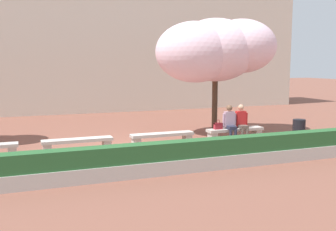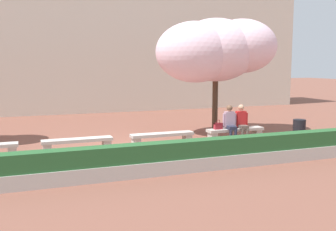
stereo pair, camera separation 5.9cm
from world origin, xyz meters
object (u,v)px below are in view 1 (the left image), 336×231
object	(u,v)px
person_seated_right	(242,121)
handbag	(218,126)
stone_bench_near_west	(78,143)
cherry_tree_main	(216,50)
stone_bench_center	(162,137)
stone_bench_near_east	(235,132)
trash_bin	(299,130)
person_seated_left	(230,122)

from	to	relation	value
person_seated_right	handbag	xyz separation A→B (m)	(-0.91, 0.07, -0.12)
stone_bench_near_west	handbag	distance (m)	4.89
cherry_tree_main	stone_bench_near_west	bearing A→B (deg)	-163.92
handbag	stone_bench_center	bearing A→B (deg)	-179.48
person_seated_right	handbag	size ratio (longest dim) A/B	3.81
handbag	cherry_tree_main	bearing A→B (deg)	65.78
stone_bench_center	stone_bench_near_west	bearing A→B (deg)	180.00
stone_bench_near_west	stone_bench_near_east	distance (m)	5.57
stone_bench_near_west	trash_bin	distance (m)	7.68
person_seated_left	handbag	bearing A→B (deg)	170.70
stone_bench_center	person_seated_left	world-z (taller)	person_seated_left
person_seated_left	stone_bench_near_east	bearing A→B (deg)	12.10
stone_bench_center	person_seated_right	bearing A→B (deg)	-1.01
stone_bench_near_east	handbag	size ratio (longest dim) A/B	6.35
person_seated_right	stone_bench_near_east	bearing A→B (deg)	166.80
stone_bench_near_west	cherry_tree_main	bearing A→B (deg)	16.08
person_seated_right	stone_bench_near_west	bearing A→B (deg)	179.48
stone_bench_near_west	cherry_tree_main	distance (m)	6.54
stone_bench_near_west	person_seated_left	xyz separation A→B (m)	(5.32, -0.05, 0.39)
stone_bench_near_west	stone_bench_center	xyz separation A→B (m)	(2.78, 0.00, 0.00)
stone_bench_near_west	person_seated_left	world-z (taller)	person_seated_left
stone_bench_near_east	cherry_tree_main	bearing A→B (deg)	88.87
stone_bench_near_west	stone_bench_center	world-z (taller)	same
stone_bench_near_west	trash_bin	bearing A→B (deg)	-6.75
handbag	cherry_tree_main	xyz separation A→B (m)	(0.72, 1.60, 2.70)
cherry_tree_main	trash_bin	size ratio (longest dim) A/B	6.28
stone_bench_center	person_seated_left	distance (m)	2.57
person_seated_left	cherry_tree_main	xyz separation A→B (m)	(0.28, 1.67, 2.58)
stone_bench_near_east	handbag	distance (m)	0.74
person_seated_right	handbag	bearing A→B (deg)	175.48
stone_bench_center	trash_bin	distance (m)	4.93
stone_bench_center	cherry_tree_main	world-z (taller)	cherry_tree_main
person_seated_left	person_seated_right	xyz separation A→B (m)	(0.47, -0.00, 0.00)
cherry_tree_main	person_seated_right	bearing A→B (deg)	-83.39
stone_bench_center	stone_bench_near_east	world-z (taller)	same
person_seated_left	person_seated_right	size ratio (longest dim) A/B	1.00
person_seated_right	trash_bin	size ratio (longest dim) A/B	1.65
stone_bench_center	cherry_tree_main	distance (m)	4.39
cherry_tree_main	trash_bin	distance (m)	4.33
person_seated_right	handbag	world-z (taller)	person_seated_right
stone_bench_near_east	handbag	world-z (taller)	handbag
trash_bin	stone_bench_near_east	bearing A→B (deg)	156.33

